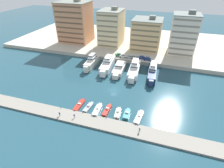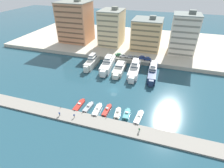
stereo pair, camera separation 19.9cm
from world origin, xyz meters
The scene contains 31 objects.
ground_plane centered at (0.00, 0.00, 0.00)m, with size 400.00×400.00×0.00m, color #234C5B.
quay_promenade centered at (0.00, 63.61, 1.05)m, with size 180.00×70.00×2.10m, color beige.
pier_dock centered at (0.00, -21.25, 0.28)m, with size 120.00×5.91×0.57m, color gray.
yacht_ivory_far_left centered at (-18.38, 18.76, 2.52)m, with size 4.14×17.05×8.54m.
yacht_white_left centered at (-9.31, 19.30, 2.37)m, with size 6.54×21.74×8.10m.
yacht_ivory_mid_left centered at (-2.27, 17.37, 1.74)m, with size 5.66×18.06×6.14m.
yacht_white_center_left centered at (5.58, 18.28, 2.34)m, with size 5.93×22.30×8.20m.
yacht_navy_center centered at (14.79, 18.29, 2.30)m, with size 4.78×22.48×7.96m.
motorboat_red_far_left centered at (-9.62, -14.71, 0.37)m, with size 2.25×7.86×1.13m.
motorboat_grey_left centered at (-5.63, -14.90, 0.46)m, with size 2.43×6.66×1.43m.
motorboat_white_mid_left centered at (-1.71, -15.44, 0.55)m, with size 2.33×7.45×1.48m.
motorboat_red_center_left centered at (1.81, -14.60, 0.55)m, with size 2.01×7.21×1.64m.
motorboat_cream_center centered at (6.07, -14.83, 0.52)m, with size 2.32×6.08×1.55m.
motorboat_teal_center_right centered at (9.37, -14.39, 0.53)m, with size 2.16×6.08×1.49m.
motorboat_white_mid_right centered at (13.87, -14.84, 0.57)m, with size 2.70×7.57×1.61m.
car_green_far_left centered at (-6.85, 32.23, 3.08)m, with size 4.17×2.06×1.80m.
car_white_left centered at (-3.77, 31.46, 3.08)m, with size 4.18×2.08×1.80m.
car_silver_mid_left centered at (0.10, 31.53, 3.08)m, with size 4.13×1.99×1.80m.
car_silver_center_left centered at (3.43, 32.12, 3.08)m, with size 4.24×2.23×1.80m.
car_blue_center centered at (7.07, 32.32, 3.08)m, with size 4.10×1.93×1.80m.
car_blue_center_right centered at (10.33, 31.60, 3.08)m, with size 4.25×2.24×1.80m.
apartment_block_far_left centered at (-43.38, 50.38, 15.31)m, with size 21.28×17.65×28.34m.
apartment_block_left centered at (-17.26, 51.55, 13.36)m, with size 14.51×18.27×24.41m.
apartment_block_mid_left centered at (6.43, 50.15, 11.47)m, with size 17.87×17.65×20.65m.
apartment_block_center_left centered at (28.00, 48.78, 13.69)m, with size 14.90×14.56×25.03m.
pedestrian_near_edge centered at (-7.98, -21.61, 1.50)m, with size 0.45×0.47×1.58m.
pedestrian_mid_deck centered at (-13.44, -22.39, 1.56)m, with size 0.65×0.23×1.68m.
pedestrian_far_side centered at (15.12, -21.27, 1.58)m, with size 0.57×0.44×1.71m.
bollard_west centered at (-15.39, -18.55, 0.89)m, with size 0.20×0.20×0.61m.
bollard_west_mid centered at (-6.24, -18.55, 0.89)m, with size 0.20×0.20×0.61m.
bollard_east_mid centered at (2.91, -18.55, 0.89)m, with size 0.20×0.20×0.61m.
Camera 2 is at (18.66, -61.53, 43.75)m, focal length 28.00 mm.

